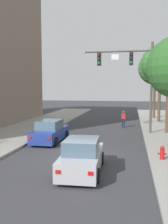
{
  "coord_description": "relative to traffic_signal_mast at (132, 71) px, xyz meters",
  "views": [
    {
      "loc": [
        3.05,
        -13.93,
        3.95
      ],
      "look_at": [
        -0.7,
        5.74,
        2.0
      ],
      "focal_mm": 40.55,
      "sensor_mm": 36.0,
      "label": 1
    }
  ],
  "objects": [
    {
      "name": "car_lead_blue",
      "position": [
        -5.8,
        -4.3,
        -4.58
      ],
      "size": [
        1.9,
        4.27,
        1.6
      ],
      "color": "navy",
      "rests_on": "ground"
    },
    {
      "name": "pedestrian_crossing_road",
      "position": [
        -0.78,
        3.32,
        -4.39
      ],
      "size": [
        0.36,
        0.22,
        1.64
      ],
      "color": "#232847",
      "rests_on": "ground"
    },
    {
      "name": "fire_hydrant",
      "position": [
        1.64,
        -8.02,
        -4.79
      ],
      "size": [
        0.48,
        0.24,
        0.72
      ],
      "color": "red",
      "rests_on": "sidewalk_right"
    },
    {
      "name": "street_tree_farthest",
      "position": [
        2.72,
        10.89,
        1.0
      ],
      "size": [
        4.1,
        4.1,
        8.22
      ],
      "color": "brown",
      "rests_on": "sidewalk_right"
    },
    {
      "name": "ground_plane",
      "position": [
        -3.04,
        -7.73,
        -5.3
      ],
      "size": [
        120.0,
        120.0,
        0.0
      ],
      "primitive_type": "plane",
      "color": "#38383D"
    },
    {
      "name": "car_following_silver",
      "position": [
        -2.23,
        -10.37,
        -4.58
      ],
      "size": [
        1.98,
        4.31,
        1.6
      ],
      "color": "#B7B7BC",
      "rests_on": "ground"
    },
    {
      "name": "traffic_signal_mast",
      "position": [
        0.0,
        0.0,
        0.0
      ],
      "size": [
        5.68,
        0.38,
        7.5
      ],
      "color": "#514C47",
      "rests_on": "sidewalk_right"
    },
    {
      "name": "street_tree_third",
      "position": [
        3.01,
        7.77,
        1.27
      ],
      "size": [
        4.24,
        4.24,
        8.56
      ],
      "color": "brown",
      "rests_on": "sidewalk_right"
    }
  ]
}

